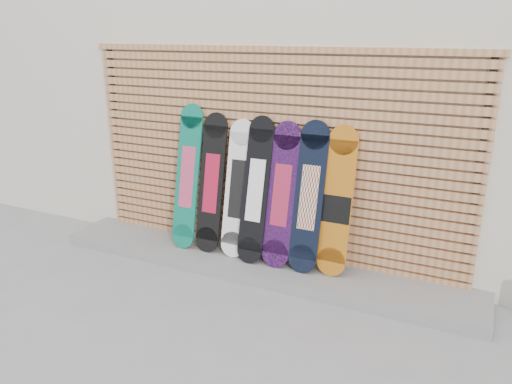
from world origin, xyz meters
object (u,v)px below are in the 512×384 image
snowboard_6 (337,203)px  snowboard_4 (281,195)px  snowboard_0 (187,177)px  snowboard_1 (212,183)px  snowboard_5 (309,198)px  snowboard_3 (256,190)px  snowboard_2 (238,189)px

snowboard_6 → snowboard_4: bearing=-176.9°
snowboard_0 → snowboard_6: (1.69, 0.03, -0.06)m
snowboard_1 → snowboard_5: size_ratio=1.00×
snowboard_0 → snowboard_5: (1.41, 0.00, -0.04)m
snowboard_3 → snowboard_6: 0.86m
snowboard_1 → snowboard_6: (1.40, 0.02, -0.02)m
snowboard_3 → snowboard_5: snowboard_3 is taller
snowboard_6 → snowboard_1: bearing=-179.2°
snowboard_0 → snowboard_1: size_ratio=1.05×
snowboard_1 → snowboard_5: bearing=-0.5°
snowboard_0 → snowboard_2: size_ratio=1.08×
snowboard_1 → snowboard_4: (0.82, -0.01, -0.01)m
snowboard_4 → snowboard_5: size_ratio=0.98×
snowboard_3 → snowboard_4: size_ratio=1.02×
snowboard_4 → snowboard_1: bearing=179.1°
snowboard_3 → snowboard_5: 0.57m
snowboard_6 → snowboard_3: bearing=-177.0°
snowboard_3 → snowboard_4: 0.28m
snowboard_4 → snowboard_6: bearing=3.1°
snowboard_3 → snowboard_2: bearing=172.6°
snowboard_2 → snowboard_5: bearing=-1.0°
snowboard_1 → snowboard_5: (1.12, -0.01, 0.00)m
snowboard_5 → snowboard_6: bearing=6.0°
snowboard_1 → snowboard_3: 0.54m
snowboard_2 → snowboard_0: bearing=-178.4°
snowboard_4 → snowboard_5: bearing=0.4°
snowboard_3 → snowboard_6: bearing=3.0°
snowboard_0 → snowboard_5: snowboard_0 is taller
snowboard_2 → snowboard_4: snowboard_4 is taller
snowboard_6 → snowboard_2: bearing=-179.2°
snowboard_2 → snowboard_6: snowboard_6 is taller
snowboard_0 → snowboard_4: (1.12, 0.00, -0.05)m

